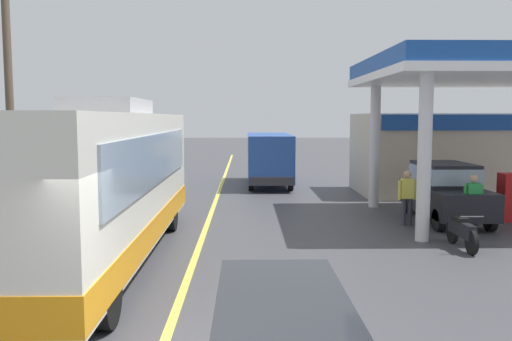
% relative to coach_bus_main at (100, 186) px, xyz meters
% --- Properties ---
extents(ground, '(120.00, 120.00, 0.00)m').
position_rel_coach_bus_main_xyz_m(ground, '(2.08, 14.66, -1.72)').
color(ground, '#424247').
extents(lane_divider_stripe, '(0.16, 50.00, 0.01)m').
position_rel_coach_bus_main_xyz_m(lane_divider_stripe, '(2.08, 9.66, -1.72)').
color(lane_divider_stripe, '#D8CC4C').
rests_on(lane_divider_stripe, ground).
extents(wet_puddle_patch, '(2.40, 5.55, 0.01)m').
position_rel_coach_bus_main_xyz_m(wet_puddle_patch, '(3.92, -2.71, -1.72)').
color(wet_puddle_patch, '#26282D').
rests_on(wet_puddle_patch, ground).
extents(coach_bus_main, '(2.60, 11.04, 3.69)m').
position_rel_coach_bus_main_xyz_m(coach_bus_main, '(0.00, 0.00, 0.00)').
color(coach_bus_main, silver).
rests_on(coach_bus_main, ground).
extents(gas_station_roadside, '(9.10, 11.95, 5.10)m').
position_rel_coach_bus_main_xyz_m(gas_station_roadside, '(11.61, 8.80, 0.91)').
color(gas_station_roadside, '#194799').
rests_on(gas_station_roadside, ground).
extents(car_at_pump, '(1.70, 4.20, 1.82)m').
position_rel_coach_bus_main_xyz_m(car_at_pump, '(9.52, 4.67, -0.71)').
color(car_at_pump, black).
rests_on(car_at_pump, ground).
extents(minibus_opposing_lane, '(2.04, 6.13, 2.44)m').
position_rel_coach_bus_main_xyz_m(minibus_opposing_lane, '(4.37, 13.75, -0.25)').
color(minibus_opposing_lane, '#264C9E').
rests_on(minibus_opposing_lane, ground).
extents(motorcycle_parked_forecourt, '(0.55, 1.80, 0.92)m').
position_rel_coach_bus_main_xyz_m(motorcycle_parked_forecourt, '(8.61, 1.04, -1.28)').
color(motorcycle_parked_forecourt, black).
rests_on(motorcycle_parked_forecourt, ground).
extents(pedestrian_near_pump, '(0.55, 0.22, 1.66)m').
position_rel_coach_bus_main_xyz_m(pedestrian_near_pump, '(8.10, 3.93, -0.79)').
color(pedestrian_near_pump, '#33333F').
rests_on(pedestrian_near_pump, ground).
extents(pedestrian_by_shop, '(0.55, 0.22, 1.66)m').
position_rel_coach_bus_main_xyz_m(pedestrian_by_shop, '(9.63, 2.80, -0.79)').
color(pedestrian_by_shop, '#33333F').
rests_on(pedestrian_by_shop, ground).
extents(utility_pole_roadside, '(1.80, 0.24, 8.85)m').
position_rel_coach_bus_main_xyz_m(utility_pole_roadside, '(-3.96, 4.73, 2.89)').
color(utility_pole_roadside, brown).
rests_on(utility_pole_roadside, ground).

